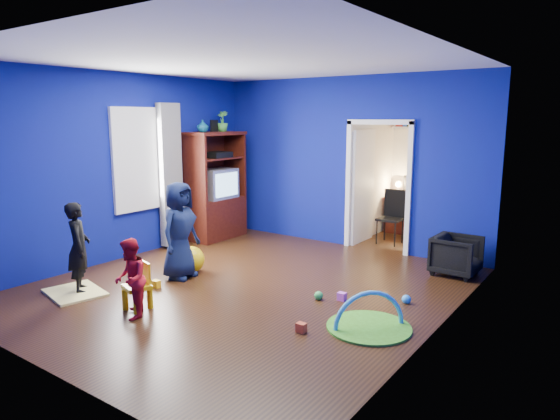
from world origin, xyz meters
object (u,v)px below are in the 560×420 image
Objects in this scene: crt_tv at (217,184)px; play_mat at (369,327)px; kid_chair at (137,288)px; hopper_ball at (191,260)px; study_desk at (410,214)px; child_navy at (180,230)px; toddler_red at (130,279)px; tv_armoire at (216,186)px; armchair at (456,255)px; vase at (203,126)px; folding_chair at (390,218)px; child_black at (79,248)px.

crt_tv is 4.69m from play_mat.
play_mat is (2.45, 1.07, -0.24)m from kid_chair.
hopper_ball reaches higher than play_mat.
child_navy is at bearing -109.69° from study_desk.
toddler_red is 1.00× the size of play_mat.
toddler_red is at bearing -151.09° from play_mat.
tv_armoire is 4.71m from play_mat.
hopper_ball is (-0.05, 0.25, -0.48)m from child_navy.
tv_armoire is 3.76m from study_desk.
hopper_ball is at bearing 125.42° from armchair.
vase is (-4.31, -0.62, 1.78)m from armchair.
crt_tv is 3.73m from study_desk.
child_navy is at bearing -60.36° from crt_tv.
toddler_red is 0.98× the size of folding_chair.
vase is 0.11× the size of tv_armoire.
hopper_ball is at bearing -111.35° from study_desk.
tv_armoire is 0.06m from crt_tv.
study_desk is at bearing 44.09° from vase.
child_black is 5.16m from folding_chair.
hopper_ball is at bearing 2.41° from child_navy.
armchair is 0.46× the size of child_navy.
vase is 0.23× the size of folding_chair.
play_mat is at bearing 71.38° from toddler_red.
child_navy is (-3.10, -2.37, 0.39)m from armchair.
folding_chair reaches higher than study_desk.
folding_chair is at bearing -80.38° from child_black.
toddler_red reaches higher than kid_chair.
study_desk reaches higher than kid_chair.
child_navy reaches higher than kid_chair.
vase is (-0.58, 2.90, 1.48)m from child_black.
crt_tv is at bearing -152.19° from folding_chair.
toddler_red is at bearing -101.71° from folding_chair.
armchair is at bearing 69.97° from kid_chair.
kid_chair is at bearing -62.37° from tv_armoire.
child_navy is at bearing -114.49° from folding_chair.
hopper_ball is 1.45m from kid_chair.
hopper_ball is (1.16, -1.50, -1.87)m from vase.
vase reaches higher than toddler_red.
child_navy is 1.46m from toddler_red.
tv_armoire is at bearing 95.70° from armchair.
play_mat is (2.95, -0.29, -0.18)m from hopper_ball.
study_desk is (1.60, 4.47, -0.30)m from child_navy.
tv_armoire is at bearing -139.24° from study_desk.
play_mat is at bearing -5.70° from hopper_ball.
toddler_red is at bearing -62.30° from crt_tv.
child_navy reaches higher than crt_tv.
play_mat is at bearing 176.78° from armchair.
play_mat is (3.52, 1.10, -0.57)m from child_black.
crt_tv is at bearing 0.00° from tv_armoire.
toddler_red is 3.91m from vase.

